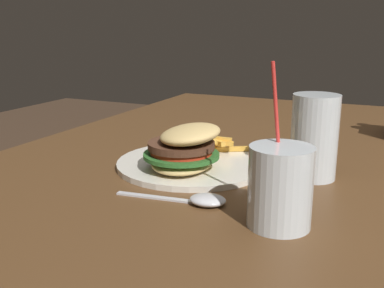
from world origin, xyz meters
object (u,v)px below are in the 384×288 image
object	(u,v)px
juice_glass	(280,190)
meal_plate_near	(189,154)
beer_glass	(314,138)
spoon	(203,200)

from	to	relation	value
juice_glass	meal_plate_near	bearing A→B (deg)	-128.15
beer_glass	spoon	xyz separation A→B (m)	(0.19, -0.12, -0.06)
beer_glass	juice_glass	world-z (taller)	juice_glass
beer_glass	spoon	bearing A→B (deg)	-33.49
beer_glass	juice_glass	bearing A→B (deg)	-1.50
meal_plate_near	juice_glass	size ratio (longest dim) A/B	1.32
meal_plate_near	juice_glass	distance (m)	0.26
spoon	beer_glass	bearing A→B (deg)	49.85
meal_plate_near	beer_glass	bearing A→B (deg)	104.26
juice_glass	spoon	bearing A→B (deg)	-101.91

